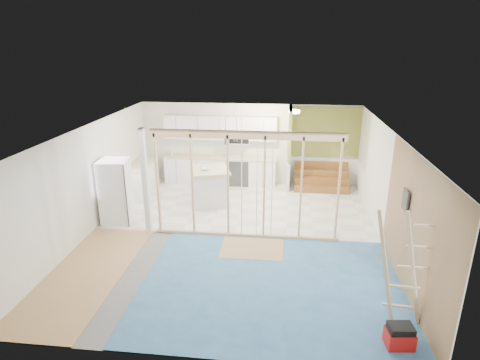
# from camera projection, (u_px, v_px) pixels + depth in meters

# --- Properties ---
(room) EXTENTS (7.01, 8.01, 2.61)m
(room) POSITION_uv_depth(u_px,v_px,m) (233.00, 185.00, 9.27)
(room) COLOR slate
(room) RESTS_ON ground
(floor_overlays) EXTENTS (7.00, 8.00, 0.03)m
(floor_overlays) POSITION_uv_depth(u_px,v_px,m) (237.00, 235.00, 9.74)
(floor_overlays) COLOR white
(floor_overlays) RESTS_ON room
(stud_frame) EXTENTS (4.66, 0.14, 2.60)m
(stud_frame) POSITION_uv_depth(u_px,v_px,m) (224.00, 174.00, 9.20)
(stud_frame) COLOR tan
(stud_frame) RESTS_ON room
(base_cabinets) EXTENTS (4.45, 2.24, 0.93)m
(base_cabinets) POSITION_uv_depth(u_px,v_px,m) (197.00, 173.00, 12.86)
(base_cabinets) COLOR white
(base_cabinets) RESTS_ON room
(upper_cabinets) EXTENTS (3.60, 0.41, 0.85)m
(upper_cabinets) POSITION_uv_depth(u_px,v_px,m) (222.00, 129.00, 12.77)
(upper_cabinets) COLOR white
(upper_cabinets) RESTS_ON room
(green_partition) EXTENTS (2.25, 1.51, 2.60)m
(green_partition) POSITION_uv_depth(u_px,v_px,m) (312.00, 159.00, 12.60)
(green_partition) COLOR olive
(green_partition) RESTS_ON room
(pot_rack) EXTENTS (0.52, 0.52, 0.72)m
(pot_rack) POSITION_uv_depth(u_px,v_px,m) (231.00, 137.00, 10.85)
(pot_rack) COLOR black
(pot_rack) RESTS_ON room
(sheathing_panel) EXTENTS (0.02, 4.00, 2.60)m
(sheathing_panel) POSITION_uv_depth(u_px,v_px,m) (415.00, 232.00, 7.02)
(sheathing_panel) COLOR #A08157
(sheathing_panel) RESTS_ON room
(electrical_panel) EXTENTS (0.04, 0.30, 0.40)m
(electrical_panel) POSITION_uv_depth(u_px,v_px,m) (406.00, 200.00, 7.48)
(electrical_panel) COLOR #3B3B40
(electrical_panel) RESTS_ON room
(ceiling_light) EXTENTS (0.32, 0.32, 0.08)m
(ceiling_light) POSITION_uv_depth(u_px,v_px,m) (294.00, 112.00, 11.53)
(ceiling_light) COLOR #FFEABF
(ceiling_light) RESTS_ON room
(fridge) EXTENTS (0.82, 0.79, 1.67)m
(fridge) POSITION_uv_depth(u_px,v_px,m) (116.00, 192.00, 10.19)
(fridge) COLOR white
(fridge) RESTS_ON room
(island) EXTENTS (1.35, 1.35, 1.05)m
(island) POSITION_uv_depth(u_px,v_px,m) (210.00, 187.00, 11.45)
(island) COLOR silver
(island) RESTS_ON room
(bowl) EXTENTS (0.32, 0.32, 0.06)m
(bowl) POSITION_uv_depth(u_px,v_px,m) (206.00, 169.00, 11.20)
(bowl) COLOR silver
(bowl) RESTS_ON island
(soap_bottle_a) EXTENTS (0.13, 0.13, 0.28)m
(soap_bottle_a) POSITION_uv_depth(u_px,v_px,m) (171.00, 151.00, 13.03)
(soap_bottle_a) COLOR silver
(soap_bottle_a) RESTS_ON base_cabinets
(soap_bottle_b) EXTENTS (0.11, 0.12, 0.22)m
(soap_bottle_b) POSITION_uv_depth(u_px,v_px,m) (227.00, 153.00, 12.91)
(soap_bottle_b) COLOR silver
(soap_bottle_b) RESTS_ON base_cabinets
(toolbox) EXTENTS (0.44, 0.35, 0.39)m
(toolbox) POSITION_uv_depth(u_px,v_px,m) (400.00, 337.00, 6.13)
(toolbox) COLOR #B71410
(toolbox) RESTS_ON room
(ladder) EXTENTS (1.03, 0.23, 1.95)m
(ladder) POSITION_uv_depth(u_px,v_px,m) (403.00, 268.00, 6.47)
(ladder) COLOR tan
(ladder) RESTS_ON room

